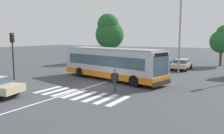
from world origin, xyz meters
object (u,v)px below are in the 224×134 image
object	(u,v)px
city_transit_bus	(111,63)
parked_car_champagne	(182,64)
parked_car_teal	(145,61)
pedestrian_crossing_street	(115,79)
background_tree_left	(109,32)
twin_arm_street_lamp	(180,24)
background_tree_right	(223,39)
traffic_light_near_corner	(13,48)
parked_car_blue	(161,63)

from	to	relation	value
city_transit_bus	parked_car_champagne	xyz separation A→B (m)	(4.18, 10.46, -0.82)
parked_car_teal	city_transit_bus	bearing A→B (deg)	-84.40
pedestrian_crossing_street	parked_car_champagne	size ratio (longest dim) A/B	0.38
parked_car_champagne	background_tree_left	xyz separation A→B (m)	(-12.90, 3.38, 4.25)
pedestrian_crossing_street	parked_car_teal	world-z (taller)	pedestrian_crossing_street
twin_arm_street_lamp	background_tree_right	bearing A→B (deg)	70.28
city_transit_bus	background_tree_right	bearing A→B (deg)	65.18
traffic_light_near_corner	background_tree_left	distance (m)	18.82
background_tree_left	traffic_light_near_corner	bearing A→B (deg)	-88.20
traffic_light_near_corner	background_tree_right	size ratio (longest dim) A/B	0.77
parked_car_teal	parked_car_champagne	bearing A→B (deg)	-4.89
parked_car_champagne	traffic_light_near_corner	distance (m)	19.79
traffic_light_near_corner	background_tree_right	world-z (taller)	background_tree_right
parked_car_blue	twin_arm_street_lamp	distance (m)	6.33
parked_car_teal	traffic_light_near_corner	size ratio (longest dim) A/B	1.02
pedestrian_crossing_street	parked_car_champagne	distance (m)	14.88
city_transit_bus	background_tree_left	world-z (taller)	background_tree_left
city_transit_bus	background_tree_right	size ratio (longest dim) A/B	1.99
pedestrian_crossing_street	background_tree_left	bearing A→B (deg)	122.59
pedestrian_crossing_street	twin_arm_street_lamp	xyz separation A→B (m)	(1.60, 11.91, 4.62)
parked_car_blue	traffic_light_near_corner	world-z (taller)	traffic_light_near_corner
parked_car_blue	twin_arm_street_lamp	xyz separation A→B (m)	(3.08, -2.71, 4.82)
parked_car_teal	parked_car_blue	distance (m)	2.60
background_tree_left	background_tree_right	world-z (taller)	background_tree_left
parked_car_champagne	traffic_light_near_corner	size ratio (longest dim) A/B	1.00
background_tree_left	pedestrian_crossing_street	bearing A→B (deg)	-57.41
parked_car_blue	background_tree_right	distance (m)	10.19
pedestrian_crossing_street	background_tree_left	world-z (taller)	background_tree_left
traffic_light_near_corner	background_tree_left	world-z (taller)	background_tree_left
traffic_light_near_corner	background_tree_right	bearing A→B (deg)	54.01
pedestrian_crossing_street	parked_car_champagne	xyz separation A→B (m)	(1.26, 14.82, -0.20)
parked_car_teal	twin_arm_street_lamp	size ratio (longest dim) A/B	0.51
twin_arm_street_lamp	background_tree_left	distance (m)	14.66
parked_car_champagne	background_tree_right	distance (m)	8.51
background_tree_right	background_tree_left	bearing A→B (deg)	-168.00
pedestrian_crossing_street	traffic_light_near_corner	bearing A→B (deg)	-177.36
parked_car_teal	background_tree_right	world-z (taller)	background_tree_right
pedestrian_crossing_street	city_transit_bus	bearing A→B (deg)	123.80
parked_car_teal	traffic_light_near_corner	xyz separation A→B (m)	(-7.06, -15.78, 2.27)
parked_car_teal	parked_car_blue	world-z (taller)	same
parked_car_champagne	twin_arm_street_lamp	xyz separation A→B (m)	(0.34, -2.91, 4.82)
parked_car_blue	traffic_light_near_corner	bearing A→B (deg)	-122.31
twin_arm_street_lamp	pedestrian_crossing_street	bearing A→B (deg)	-97.65
city_transit_bus	background_tree_left	size ratio (longest dim) A/B	1.46
parked_car_champagne	background_tree_left	world-z (taller)	background_tree_left
parked_car_teal	parked_car_champagne	size ratio (longest dim) A/B	1.01
pedestrian_crossing_street	parked_car_blue	size ratio (longest dim) A/B	0.37
traffic_light_near_corner	twin_arm_street_lamp	xyz separation A→B (m)	(12.65, 12.42, 2.55)
traffic_light_near_corner	twin_arm_street_lamp	size ratio (longest dim) A/B	0.50
traffic_light_near_corner	pedestrian_crossing_street	bearing A→B (deg)	2.64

